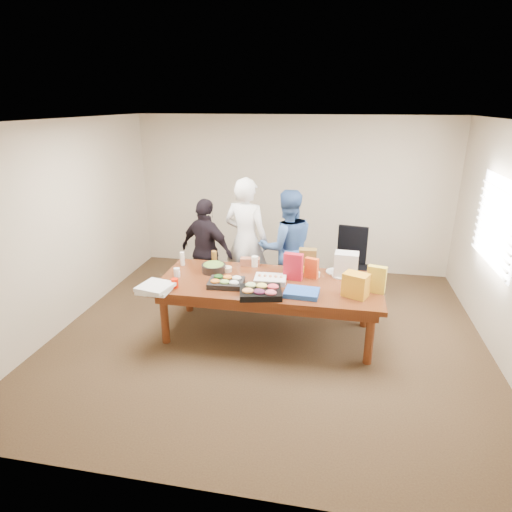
% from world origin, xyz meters
% --- Properties ---
extents(floor, '(5.50, 5.00, 0.02)m').
position_xyz_m(floor, '(0.00, 0.00, -0.01)').
color(floor, '#47301E').
rests_on(floor, ground).
extents(ceiling, '(5.50, 5.00, 0.02)m').
position_xyz_m(ceiling, '(0.00, 0.00, 2.71)').
color(ceiling, white).
rests_on(ceiling, wall_back).
extents(wall_back, '(5.50, 0.04, 2.70)m').
position_xyz_m(wall_back, '(0.00, 2.50, 1.35)').
color(wall_back, beige).
rests_on(wall_back, floor).
extents(wall_front, '(5.50, 0.04, 2.70)m').
position_xyz_m(wall_front, '(0.00, -2.50, 1.35)').
color(wall_front, beige).
rests_on(wall_front, floor).
extents(wall_left, '(0.04, 5.00, 2.70)m').
position_xyz_m(wall_left, '(-2.75, 0.00, 1.35)').
color(wall_left, beige).
rests_on(wall_left, floor).
extents(window_panel, '(0.03, 1.40, 1.10)m').
position_xyz_m(window_panel, '(2.72, 0.60, 1.50)').
color(window_panel, white).
rests_on(window_panel, wall_right).
extents(window_blinds, '(0.04, 1.36, 1.00)m').
position_xyz_m(window_blinds, '(2.68, 0.60, 1.50)').
color(window_blinds, beige).
rests_on(window_blinds, wall_right).
extents(conference_table, '(2.80, 1.20, 0.75)m').
position_xyz_m(conference_table, '(0.00, 0.00, 0.38)').
color(conference_table, '#4C1C0F').
rests_on(conference_table, floor).
extents(office_chair, '(0.63, 0.63, 1.07)m').
position_xyz_m(office_chair, '(1.06, 1.28, 0.53)').
color(office_chair, black).
rests_on(office_chair, floor).
extents(person_center, '(0.78, 0.61, 1.89)m').
position_xyz_m(person_center, '(-0.51, 1.01, 0.95)').
color(person_center, white).
rests_on(person_center, floor).
extents(person_right, '(1.01, 0.90, 1.73)m').
position_xyz_m(person_right, '(0.10, 1.03, 0.87)').
color(person_right, '#355895').
rests_on(person_right, floor).
extents(person_left, '(1.01, 0.73, 1.59)m').
position_xyz_m(person_left, '(-1.08, 0.85, 0.79)').
color(person_left, black).
rests_on(person_left, floor).
extents(veggie_tray, '(0.45, 0.36, 0.07)m').
position_xyz_m(veggie_tray, '(-0.50, -0.21, 0.78)').
color(veggie_tray, black).
rests_on(veggie_tray, conference_table).
extents(fruit_tray, '(0.56, 0.48, 0.07)m').
position_xyz_m(fruit_tray, '(-0.03, -0.42, 0.79)').
color(fruit_tray, black).
rests_on(fruit_tray, conference_table).
extents(sheet_cake, '(0.41, 0.32, 0.07)m').
position_xyz_m(sheet_cake, '(0.02, -0.01, 0.78)').
color(sheet_cake, white).
rests_on(sheet_cake, conference_table).
extents(salad_bowl, '(0.34, 0.34, 0.10)m').
position_xyz_m(salad_bowl, '(-0.78, 0.19, 0.80)').
color(salad_bowl, black).
rests_on(salad_bowl, conference_table).
extents(chip_bag_blue, '(0.41, 0.32, 0.06)m').
position_xyz_m(chip_bag_blue, '(0.44, -0.32, 0.78)').
color(chip_bag_blue, '#2251B5').
rests_on(chip_bag_blue, conference_table).
extents(chip_bag_red, '(0.25, 0.13, 0.35)m').
position_xyz_m(chip_bag_red, '(0.29, 0.13, 0.92)').
color(chip_bag_red, red).
rests_on(chip_bag_red, conference_table).
extents(chip_bag_yellow, '(0.23, 0.14, 0.33)m').
position_xyz_m(chip_bag_yellow, '(1.30, -0.08, 0.91)').
color(chip_bag_yellow, yellow).
rests_on(chip_bag_yellow, conference_table).
extents(chip_bag_orange, '(0.19, 0.12, 0.27)m').
position_xyz_m(chip_bag_orange, '(0.52, 0.23, 0.88)').
color(chip_bag_orange, '#D84717').
rests_on(chip_bag_orange, conference_table).
extents(mayo_jar, '(0.11, 0.11, 0.15)m').
position_xyz_m(mayo_jar, '(-0.28, 0.49, 0.82)').
color(mayo_jar, white).
rests_on(mayo_jar, conference_table).
extents(mustard_bottle, '(0.07, 0.07, 0.15)m').
position_xyz_m(mustard_bottle, '(0.33, 0.30, 0.83)').
color(mustard_bottle, gold).
rests_on(mustard_bottle, conference_table).
extents(dressing_bottle, '(0.09, 0.09, 0.22)m').
position_xyz_m(dressing_bottle, '(-0.83, 0.39, 0.86)').
color(dressing_bottle, brown).
rests_on(dressing_bottle, conference_table).
extents(ranch_bottle, '(0.06, 0.06, 0.19)m').
position_xyz_m(ranch_bottle, '(-1.28, 0.35, 0.84)').
color(ranch_bottle, white).
rests_on(ranch_bottle, conference_table).
extents(banana_bunch, '(0.28, 0.23, 0.08)m').
position_xyz_m(banana_bunch, '(0.38, 0.47, 0.79)').
color(banana_bunch, yellow).
rests_on(banana_bunch, conference_table).
extents(bread_loaf, '(0.28, 0.15, 0.11)m').
position_xyz_m(bread_loaf, '(-0.35, 0.52, 0.80)').
color(bread_loaf, '#9A593E').
rests_on(bread_loaf, conference_table).
extents(kraft_bag, '(0.24, 0.14, 0.30)m').
position_xyz_m(kraft_bag, '(0.45, 0.48, 0.90)').
color(kraft_bag, brown).
rests_on(kraft_bag, conference_table).
extents(red_cup, '(0.10, 0.10, 0.12)m').
position_xyz_m(red_cup, '(-1.10, -0.40, 0.81)').
color(red_cup, red).
rests_on(red_cup, conference_table).
extents(clear_cup_a, '(0.10, 0.10, 0.11)m').
position_xyz_m(clear_cup_a, '(-1.21, -0.05, 0.81)').
color(clear_cup_a, white).
rests_on(clear_cup_a, conference_table).
extents(clear_cup_b, '(0.08, 0.08, 0.10)m').
position_xyz_m(clear_cup_b, '(-1.21, -0.03, 0.80)').
color(clear_cup_b, silver).
rests_on(clear_cup_b, conference_table).
extents(pizza_box_lower, '(0.38, 0.38, 0.04)m').
position_xyz_m(pizza_box_lower, '(-1.30, -0.52, 0.77)').
color(pizza_box_lower, white).
rests_on(pizza_box_lower, conference_table).
extents(pizza_box_upper, '(0.44, 0.44, 0.04)m').
position_xyz_m(pizza_box_upper, '(-1.29, -0.55, 0.81)').
color(pizza_box_upper, white).
rests_on(pizza_box_upper, pizza_box_lower).
extents(plate_a, '(0.26, 0.26, 0.01)m').
position_xyz_m(plate_a, '(0.90, 0.34, 0.76)').
color(plate_a, silver).
rests_on(plate_a, conference_table).
extents(plate_b, '(0.34, 0.34, 0.02)m').
position_xyz_m(plate_b, '(0.83, 0.48, 0.76)').
color(plate_b, white).
rests_on(plate_b, conference_table).
extents(dip_bowl_a, '(0.15, 0.15, 0.06)m').
position_xyz_m(dip_bowl_a, '(0.56, 0.29, 0.78)').
color(dip_bowl_a, white).
rests_on(dip_bowl_a, conference_table).
extents(dip_bowl_b, '(0.18, 0.18, 0.06)m').
position_xyz_m(dip_bowl_b, '(-0.62, 0.24, 0.78)').
color(dip_bowl_b, beige).
rests_on(dip_bowl_b, conference_table).
extents(grocery_bag_white, '(0.31, 0.23, 0.32)m').
position_xyz_m(grocery_bag_white, '(0.95, 0.37, 0.91)').
color(grocery_bag_white, silver).
rests_on(grocery_bag_white, conference_table).
extents(grocery_bag_yellow, '(0.34, 0.29, 0.28)m').
position_xyz_m(grocery_bag_yellow, '(1.06, -0.23, 0.89)').
color(grocery_bag_yellow, orange).
rests_on(grocery_bag_yellow, conference_table).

